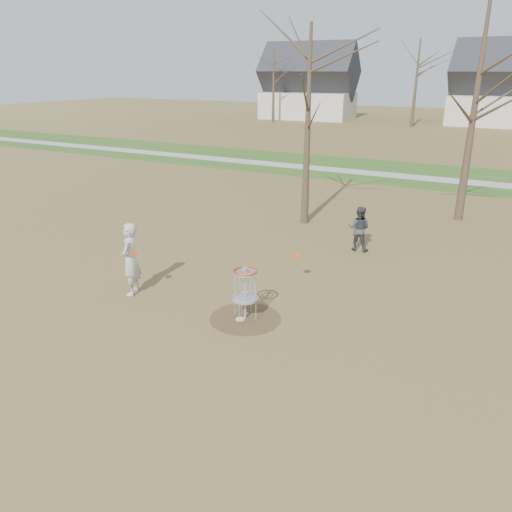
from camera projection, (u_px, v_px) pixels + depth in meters
The scene contains 10 objects.
ground at pixel (245, 319), 12.55m from camera, with size 160.00×160.00×0.00m, color brown.
green_band at pixel (417, 174), 29.88m from camera, with size 160.00×8.00×0.01m, color #2D5119.
footpath at pixel (413, 177), 29.06m from camera, with size 160.00×1.50×0.01m, color #9E9E99.
dirt_circle at pixel (245, 318), 12.54m from camera, with size 1.80×1.80×0.01m, color #47331E.
player_standing at pixel (130, 259), 13.63m from camera, with size 0.74×0.49×2.04m, color silver.
player_throwing at pixel (359, 229), 17.05m from camera, with size 0.76×0.59×1.56m, color #383A3E.
disc_grounded at pixel (240, 319), 12.47m from camera, with size 0.22×0.22×0.02m, color white.
discs_in_play at pixel (222, 255), 13.77m from camera, with size 3.71×3.08×0.44m.
disc_golf_basket at pixel (245, 285), 12.23m from camera, with size 0.64×0.64×1.35m.
bare_trees at pixel (486, 77), 39.44m from camera, with size 52.62×44.98×9.00m.
Camera 1 is at (5.53, -9.75, 5.87)m, focal length 35.00 mm.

